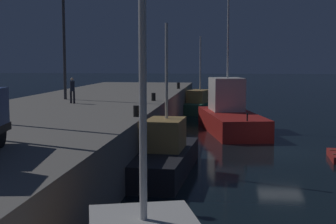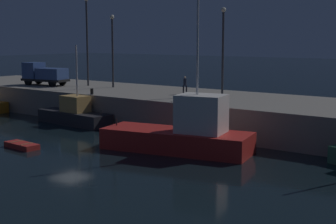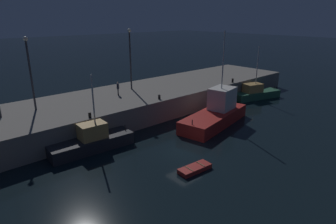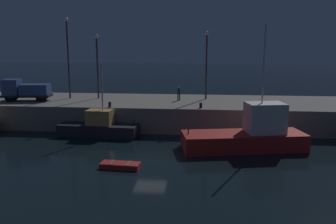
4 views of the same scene
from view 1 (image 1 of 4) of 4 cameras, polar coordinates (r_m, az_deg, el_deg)
name	(u,v)px [view 1 (image 1 of 4)]	position (r m, az deg, el deg)	size (l,w,h in m)	color
ground_plane	(281,152)	(28.40, 13.30, -4.68)	(320.00, 320.00, 0.00)	black
pier_quay	(69,127)	(29.47, -11.66, -1.71)	(59.93, 10.90, 2.57)	gray
fishing_trawler_red	(230,115)	(35.88, 7.37, -0.30)	(10.61, 5.30, 10.27)	red
fishing_boat_blue	(165,155)	(22.37, -0.38, -5.18)	(7.82, 2.72, 6.99)	#232328
fishing_boat_orange	(201,104)	(48.50, 3.90, 0.93)	(7.80, 4.08, 7.64)	#2D6647
lamp_post_central	(64,34)	(33.87, -12.29, 9.09)	(0.44, 0.44, 7.66)	#38383D
dockworker	(72,89)	(30.55, -11.32, 2.73)	(0.41, 0.41, 1.62)	black
bollard_west	(154,97)	(31.96, -1.73, 1.81)	(0.28, 0.28, 0.52)	black
bollard_central	(178,86)	(45.30, 1.25, 3.15)	(0.28, 0.28, 0.59)	black
bollard_east	(136,111)	(23.01, -3.81, 0.10)	(0.28, 0.28, 0.53)	black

